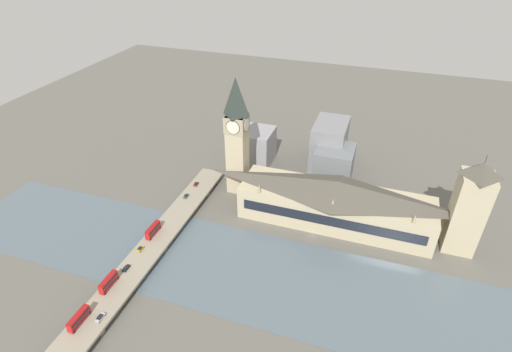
{
  "coord_description": "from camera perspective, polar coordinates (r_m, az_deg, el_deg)",
  "views": [
    {
      "loc": [
        -158.79,
        -23.33,
        139.45
      ],
      "look_at": [
        21.51,
        38.29,
        16.79
      ],
      "focal_mm": 28.0,
      "sensor_mm": 36.0,
      "label": 1
    }
  ],
  "objects": [
    {
      "name": "parliament_hall",
      "position": [
        216.72,
        11.25,
        -3.69
      ],
      "size": [
        27.41,
        101.58,
        26.01
      ],
      "color": "#C1B28E",
      "rests_on": "ground_plane"
    },
    {
      "name": "car_northbound_tail",
      "position": [
        234.52,
        -9.96,
        -2.83
      ],
      "size": [
        4.22,
        1.82,
        1.42
      ],
      "color": "#2D5638",
      "rests_on": "road_bridge"
    },
    {
      "name": "double_decker_bus_mid",
      "position": [
        190.59,
        -20.33,
        -13.98
      ],
      "size": [
        11.0,
        2.5,
        4.96
      ],
      "color": "red",
      "rests_on": "road_bridge"
    },
    {
      "name": "double_decker_bus_lead",
      "position": [
        181.55,
        -24.0,
        -18.06
      ],
      "size": [
        11.2,
        2.56,
        4.79
      ],
      "color": "red",
      "rests_on": "road_bridge"
    },
    {
      "name": "city_block_east",
      "position": [
        267.57,
        0.27,
        4.23
      ],
      "size": [
        23.16,
        19.3,
        23.24
      ],
      "color": "#939399",
      "rests_on": "ground_plane"
    },
    {
      "name": "city_block_west",
      "position": [
        267.24,
        10.41,
        4.49
      ],
      "size": [
        31.3,
        20.63,
        30.44
      ],
      "color": "gray",
      "rests_on": "ground_plane"
    },
    {
      "name": "river_water",
      "position": [
        188.53,
        5.77,
        -15.09
      ],
      "size": [
        55.82,
        360.0,
        0.3
      ],
      "primitive_type": "cube",
      "color": "slate",
      "rests_on": "ground_plane"
    },
    {
      "name": "ground_plane",
      "position": [
        212.61,
        8.01,
        -8.61
      ],
      "size": [
        600.0,
        600.0,
        0.0
      ],
      "primitive_type": "plane",
      "color": "#605E56"
    },
    {
      "name": "double_decker_bus_rear",
      "position": [
        210.93,
        -14.52,
        -7.44
      ],
      "size": [
        11.18,
        2.55,
        5.05
      ],
      "color": "red",
      "rests_on": "road_bridge"
    },
    {
      "name": "car_northbound_mid",
      "position": [
        197.13,
        -18.08,
        -12.4
      ],
      "size": [
        4.32,
        1.89,
        1.33
      ],
      "color": "black",
      "rests_on": "road_bridge"
    },
    {
      "name": "car_southbound_mid",
      "position": [
        243.97,
        -8.57,
        -1.14
      ],
      "size": [
        4.13,
        1.92,
        1.39
      ],
      "color": "maroon",
      "rests_on": "road_bridge"
    },
    {
      "name": "car_northbound_lead",
      "position": [
        181.29,
        -21.37,
        -18.3
      ],
      "size": [
        4.73,
        1.89,
        1.4
      ],
      "color": "silver",
      "rests_on": "road_bridge"
    },
    {
      "name": "city_block_center",
      "position": [
        254.89,
        11.06,
        1.77
      ],
      "size": [
        24.43,
        23.0,
        21.49
      ],
      "color": "slate",
      "rests_on": "ground_plane"
    },
    {
      "name": "victoria_tower",
      "position": [
        214.76,
        28.1,
        -4.0
      ],
      "size": [
        14.54,
        14.54,
        53.12
      ],
      "color": "#C1B28E",
      "rests_on": "ground_plane"
    },
    {
      "name": "clock_tower",
      "position": [
        226.86,
        -2.73,
        5.87
      ],
      "size": [
        12.05,
        12.05,
        70.59
      ],
      "color": "#C1B28E",
      "rests_on": "ground_plane"
    },
    {
      "name": "road_bridge",
      "position": [
        208.31,
        -14.27,
        -9.3
      ],
      "size": [
        143.63,
        14.5,
        4.13
      ],
      "color": "gray",
      "rests_on": "ground_plane"
    },
    {
      "name": "car_southbound_lead",
      "position": [
        204.83,
        -16.2,
        -9.95
      ],
      "size": [
        4.18,
        1.88,
        1.39
      ],
      "color": "gold",
      "rests_on": "road_bridge"
    }
  ]
}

